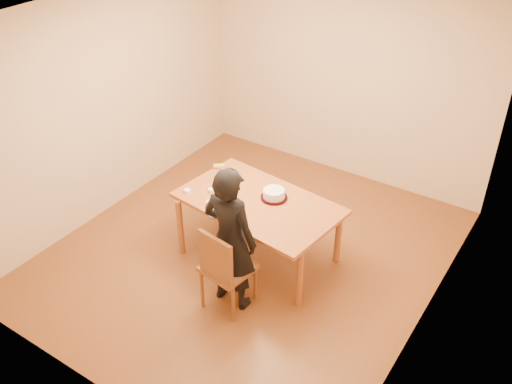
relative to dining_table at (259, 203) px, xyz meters
The scene contains 16 objects.
room_shell 0.72m from the dining_table, 110.75° to the left, with size 4.00×4.50×2.70m.
dining_table is the anchor object (origin of this frame).
dining_chair 0.84m from the dining_table, 79.05° to the right, with size 0.45×0.45×0.04m, color brown.
cake_plate 0.18m from the dining_table, 53.70° to the left, with size 0.29×0.29×0.02m, color #BD0C34.
cake 0.19m from the dining_table, 53.70° to the left, with size 0.24×0.24×0.08m, color white.
frosting_dome 0.22m from the dining_table, 53.70° to the left, with size 0.23×0.23×0.03m, color white.
frosting_tub 0.39m from the dining_table, 118.73° to the right, with size 0.09×0.09×0.08m, color white.
frosting_lid 0.54m from the dining_table, 117.61° to the right, with size 0.09×0.09×0.01m, color #1944A8.
frosting_dollop 0.54m from the dining_table, 117.61° to the right, with size 0.04×0.04×0.02m, color white.
ramekin_green 0.52m from the dining_table, 141.06° to the right, with size 0.08×0.08×0.04m, color white.
ramekin_yellow 0.55m from the dining_table, 167.37° to the right, with size 0.07×0.07×0.04m, color white.
ramekin_multi 0.80m from the dining_table, 159.51° to the right, with size 0.08×0.08×0.04m, color white.
candy_box_pink 0.83m from the dining_table, 156.87° to the left, with size 0.14×0.07×0.02m, color #DE3483.
candy_box_green 0.84m from the dining_table, 156.76° to the left, with size 0.13×0.06×0.02m, color green.
spatula 0.38m from the dining_table, 106.19° to the right, with size 0.16×0.02×0.01m, color black.
person 0.75m from the dining_table, 78.39° to the right, with size 0.57×0.38×1.58m, color black.
Camera 1 is at (2.87, -4.20, 4.16)m, focal length 40.00 mm.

